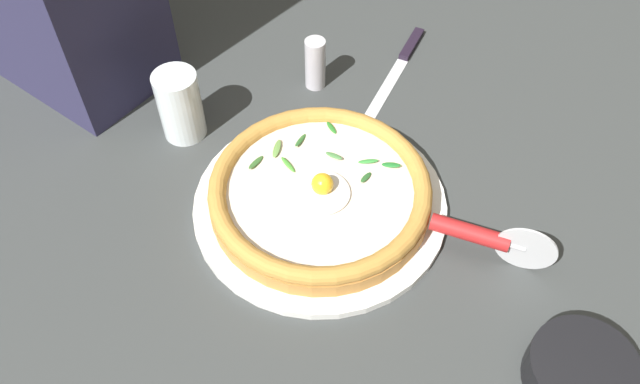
{
  "coord_description": "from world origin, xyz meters",
  "views": [
    {
      "loc": [
        -0.3,
        0.42,
        0.68
      ],
      "look_at": [
        0.02,
        0.01,
        0.03
      ],
      "focal_mm": 35.71,
      "sensor_mm": 36.0,
      "label": 1
    }
  ],
  "objects_px": {
    "pizza_cutter": "(485,237)",
    "pepper_shaker": "(315,64)",
    "table_knife": "(403,60)",
    "side_bowl": "(581,373)",
    "pizza": "(320,192)",
    "drinking_glass": "(181,109)"
  },
  "relations": [
    {
      "from": "pizza_cutter",
      "to": "drinking_glass",
      "type": "height_order",
      "value": "drinking_glass"
    },
    {
      "from": "pizza",
      "to": "pizza_cutter",
      "type": "bearing_deg",
      "value": -163.0
    },
    {
      "from": "table_knife",
      "to": "drinking_glass",
      "type": "distance_m",
      "value": 0.38
    },
    {
      "from": "pizza_cutter",
      "to": "table_knife",
      "type": "distance_m",
      "value": 0.39
    },
    {
      "from": "pizza_cutter",
      "to": "table_knife",
      "type": "height_order",
      "value": "pizza_cutter"
    },
    {
      "from": "side_bowl",
      "to": "drinking_glass",
      "type": "distance_m",
      "value": 0.62
    },
    {
      "from": "side_bowl",
      "to": "table_knife",
      "type": "relative_size",
      "value": 0.5
    },
    {
      "from": "pepper_shaker",
      "to": "table_knife",
      "type": "bearing_deg",
      "value": -120.99
    },
    {
      "from": "pepper_shaker",
      "to": "side_bowl",
      "type": "bearing_deg",
      "value": 158.16
    },
    {
      "from": "pizza",
      "to": "drinking_glass",
      "type": "bearing_deg",
      "value": 2.1
    },
    {
      "from": "side_bowl",
      "to": "pizza_cutter",
      "type": "xyz_separation_m",
      "value": [
        0.17,
        -0.08,
        0.02
      ]
    },
    {
      "from": "drinking_glass",
      "to": "pizza",
      "type": "bearing_deg",
      "value": -177.9
    },
    {
      "from": "side_bowl",
      "to": "pizza_cutter",
      "type": "distance_m",
      "value": 0.19
    },
    {
      "from": "table_knife",
      "to": "side_bowl",
      "type": "bearing_deg",
      "value": 142.54
    },
    {
      "from": "pizza_cutter",
      "to": "pepper_shaker",
      "type": "relative_size",
      "value": 1.8
    },
    {
      "from": "table_knife",
      "to": "pizza",
      "type": "bearing_deg",
      "value": 103.23
    },
    {
      "from": "pizza",
      "to": "pepper_shaker",
      "type": "bearing_deg",
      "value": -50.82
    },
    {
      "from": "pizza",
      "to": "side_bowl",
      "type": "xyz_separation_m",
      "value": [
        -0.37,
        0.02,
        -0.01
      ]
    },
    {
      "from": "side_bowl",
      "to": "table_knife",
      "type": "xyz_separation_m",
      "value": [
        0.45,
        -0.34,
        -0.02
      ]
    },
    {
      "from": "pepper_shaker",
      "to": "pizza_cutter",
      "type": "bearing_deg",
      "value": 160.65
    },
    {
      "from": "side_bowl",
      "to": "table_knife",
      "type": "distance_m",
      "value": 0.57
    },
    {
      "from": "table_knife",
      "to": "pepper_shaker",
      "type": "height_order",
      "value": "pepper_shaker"
    }
  ]
}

